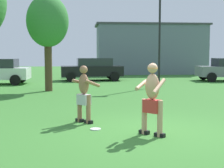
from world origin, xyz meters
TOP-DOWN VIEW (x-y plane):
  - ground_plane at (0.00, 0.00)m, footprint 80.00×80.00m
  - player_with_cap at (-0.21, -0.39)m, footprint 0.76×0.87m
  - player_in_gray at (-1.78, 1.22)m, footprint 0.81×0.73m
  - frisbee at (-1.51, 0.34)m, footprint 0.27×0.27m
  - car_black_far_end at (-1.05, 15.45)m, footprint 4.42×2.28m
  - lamp_post at (2.63, 10.73)m, footprint 0.60×0.24m
  - outbuilding_behind_lot at (4.65, 22.88)m, footprint 10.25×4.57m
  - tree_behind_players at (-3.52, 9.13)m, footprint 2.12×2.12m

SIDE VIEW (x-z plane):
  - ground_plane at x=0.00m, z-range 0.00..0.00m
  - frisbee at x=-1.51m, z-range 0.00..0.03m
  - car_black_far_end at x=-1.05m, z-range 0.03..1.61m
  - player_in_gray at x=-1.78m, z-range 0.03..1.64m
  - player_with_cap at x=-0.21m, z-range 0.09..1.82m
  - outbuilding_behind_lot at x=4.65m, z-range 0.01..4.60m
  - tree_behind_players at x=-3.52m, z-range 1.05..5.90m
  - lamp_post at x=2.63m, z-range 0.65..6.47m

